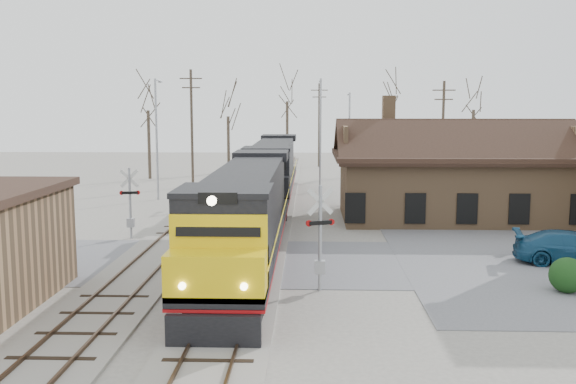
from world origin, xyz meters
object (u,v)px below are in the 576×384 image
at_px(locomotive_trailing, 273,169).
at_px(parked_car, 574,248).
at_px(depot, 452,182).
at_px(locomotive_lead, 246,215).

xyz_separation_m(locomotive_trailing, parked_car, (14.96, -19.74, -1.65)).
xyz_separation_m(depot, locomotive_lead, (-11.99, -13.21, 0.01)).
bearing_deg(depot, parked_car, -76.05).
bearing_deg(parked_car, locomotive_trailing, 48.64).
bearing_deg(parked_car, depot, 25.42).
bearing_deg(depot, locomotive_lead, -132.23).
height_order(locomotive_lead, locomotive_trailing, locomotive_lead).
height_order(depot, parked_car, depot).
relative_size(locomotive_lead, parked_car, 3.92).
bearing_deg(parked_car, locomotive_lead, 106.20).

